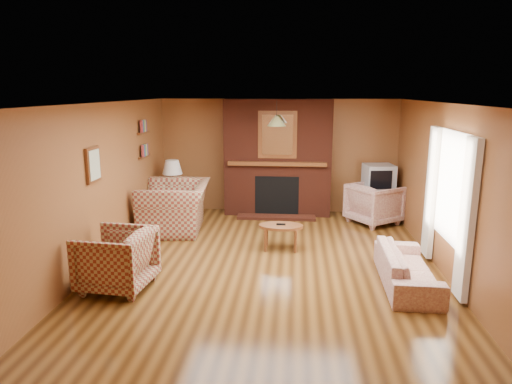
# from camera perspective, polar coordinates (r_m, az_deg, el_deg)

# --- Properties ---
(floor) EXTENTS (6.50, 6.50, 0.00)m
(floor) POSITION_cam_1_polar(r_m,az_deg,el_deg) (6.93, 1.59, -9.22)
(floor) COLOR #45270E
(floor) RESTS_ON ground
(ceiling) EXTENTS (6.50, 6.50, 0.00)m
(ceiling) POSITION_cam_1_polar(r_m,az_deg,el_deg) (6.43, 1.72, 11.04)
(ceiling) COLOR silver
(ceiling) RESTS_ON wall_back
(wall_back) EXTENTS (6.50, 0.00, 6.50)m
(wall_back) POSITION_cam_1_polar(r_m,az_deg,el_deg) (9.77, 2.79, 4.51)
(wall_back) COLOR brown
(wall_back) RESTS_ON floor
(wall_front) EXTENTS (6.50, 0.00, 6.50)m
(wall_front) POSITION_cam_1_polar(r_m,az_deg,el_deg) (3.48, -1.61, -10.74)
(wall_front) COLOR brown
(wall_front) RESTS_ON floor
(wall_left) EXTENTS (0.00, 6.50, 6.50)m
(wall_left) POSITION_cam_1_polar(r_m,az_deg,el_deg) (7.17, -18.73, 0.87)
(wall_left) COLOR brown
(wall_left) RESTS_ON floor
(wall_right) EXTENTS (0.00, 6.50, 6.50)m
(wall_right) POSITION_cam_1_polar(r_m,az_deg,el_deg) (6.90, 22.85, 0.11)
(wall_right) COLOR brown
(wall_right) RESTS_ON floor
(fireplace) EXTENTS (2.20, 0.82, 2.40)m
(fireplace) POSITION_cam_1_polar(r_m,az_deg,el_deg) (9.51, 2.73, 4.18)
(fireplace) COLOR #4B1C10
(fireplace) RESTS_ON floor
(window_right) EXTENTS (0.10, 1.85, 2.00)m
(window_right) POSITION_cam_1_polar(r_m,az_deg,el_deg) (6.72, 22.92, -0.87)
(window_right) COLOR beige
(window_right) RESTS_ON wall_right
(bookshelf) EXTENTS (0.09, 0.55, 0.71)m
(bookshelf) POSITION_cam_1_polar(r_m,az_deg,el_deg) (8.83, -13.69, 6.35)
(bookshelf) COLOR brown
(bookshelf) RESTS_ON wall_left
(botanical_print) EXTENTS (0.05, 0.40, 0.50)m
(botanical_print) POSITION_cam_1_polar(r_m,az_deg,el_deg) (6.82, -19.67, 3.23)
(botanical_print) COLOR brown
(botanical_print) RESTS_ON wall_left
(pendant_light) EXTENTS (0.36, 0.36, 0.48)m
(pendant_light) POSITION_cam_1_polar(r_m,az_deg,el_deg) (8.75, 2.59, 8.83)
(pendant_light) COLOR black
(pendant_light) RESTS_ON ceiling
(plaid_loveseat) EXTENTS (1.34, 1.50, 0.90)m
(plaid_loveseat) POSITION_cam_1_polar(r_m,az_deg,el_deg) (8.63, -10.08, -1.84)
(plaid_loveseat) COLOR maroon
(plaid_loveseat) RESTS_ON floor
(plaid_armchair) EXTENTS (0.96, 0.94, 0.80)m
(plaid_armchair) POSITION_cam_1_polar(r_m,az_deg,el_deg) (6.33, -17.05, -8.08)
(plaid_armchair) COLOR maroon
(plaid_armchair) RESTS_ON floor
(floral_sofa) EXTENTS (0.69, 1.68, 0.48)m
(floral_sofa) POSITION_cam_1_polar(r_m,az_deg,el_deg) (6.55, 18.37, -8.94)
(floral_sofa) COLOR beige
(floral_sofa) RESTS_ON floor
(floral_armchair) EXTENTS (1.20, 1.20, 0.79)m
(floral_armchair) POSITION_cam_1_polar(r_m,az_deg,el_deg) (9.25, 14.57, -1.42)
(floral_armchair) COLOR beige
(floral_armchair) RESTS_ON floor
(coffee_table) EXTENTS (0.73, 0.45, 0.44)m
(coffee_table) POSITION_cam_1_polar(r_m,az_deg,el_deg) (7.52, 3.13, -4.59)
(coffee_table) COLOR brown
(coffee_table) RESTS_ON floor
(side_table) EXTENTS (0.44, 0.44, 0.54)m
(side_table) POSITION_cam_1_polar(r_m,az_deg,el_deg) (9.49, -10.25, -1.64)
(side_table) COLOR brown
(side_table) RESTS_ON floor
(table_lamp) EXTENTS (0.40, 0.40, 0.66)m
(table_lamp) POSITION_cam_1_polar(r_m,az_deg,el_deg) (9.36, -10.40, 2.17)
(table_lamp) COLOR white
(table_lamp) RESTS_ON side_table
(tv_stand) EXTENTS (0.60, 0.55, 0.60)m
(tv_stand) POSITION_cam_1_polar(r_m,az_deg,el_deg) (9.64, 14.89, -1.46)
(tv_stand) COLOR black
(tv_stand) RESTS_ON floor
(crt_tv) EXTENTS (0.63, 0.63, 0.52)m
(crt_tv) POSITION_cam_1_polar(r_m,az_deg,el_deg) (9.52, 15.08, 1.79)
(crt_tv) COLOR #B2B5BA
(crt_tv) RESTS_ON tv_stand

